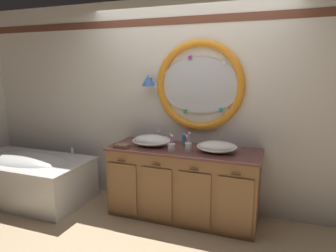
% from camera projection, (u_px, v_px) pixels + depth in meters
% --- Properties ---
extents(ground_plane, '(14.00, 14.00, 0.00)m').
position_uv_depth(ground_plane, '(172.00, 223.00, 3.45)').
color(ground_plane, tan).
extents(back_wall_assembly, '(6.40, 0.26, 2.60)m').
position_uv_depth(back_wall_assembly, '(189.00, 104.00, 3.73)').
color(back_wall_assembly, silver).
rests_on(back_wall_assembly, ground_plane).
extents(vanity_counter, '(1.77, 0.66, 0.84)m').
position_uv_depth(vanity_counter, '(183.00, 182.00, 3.56)').
color(vanity_counter, olive).
rests_on(vanity_counter, ground_plane).
extents(bathtub, '(1.68, 0.91, 0.67)m').
position_uv_depth(bathtub, '(28.00, 175.00, 4.06)').
color(bathtub, white).
rests_on(bathtub, ground_plane).
extents(sink_basin_left, '(0.47, 0.47, 0.13)m').
position_uv_depth(sink_basin_left, '(152.00, 140.00, 3.58)').
color(sink_basin_left, white).
rests_on(sink_basin_left, vanity_counter).
extents(sink_basin_right, '(0.45, 0.45, 0.12)m').
position_uv_depth(sink_basin_right, '(217.00, 147.00, 3.31)').
color(sink_basin_right, white).
rests_on(sink_basin_right, vanity_counter).
extents(faucet_set_left, '(0.23, 0.13, 0.15)m').
position_uv_depth(faucet_set_left, '(160.00, 137.00, 3.82)').
color(faucet_set_left, silver).
rests_on(faucet_set_left, vanity_counter).
extents(faucet_set_right, '(0.21, 0.11, 0.17)m').
position_uv_depth(faucet_set_right, '(221.00, 141.00, 3.55)').
color(faucet_set_right, silver).
rests_on(faucet_set_right, vanity_counter).
extents(toothbrush_holder_left, '(0.09, 0.09, 0.20)m').
position_uv_depth(toothbrush_holder_left, '(171.00, 147.00, 3.35)').
color(toothbrush_holder_left, white).
rests_on(toothbrush_holder_left, vanity_counter).
extents(toothbrush_holder_right, '(0.08, 0.08, 0.22)m').
position_uv_depth(toothbrush_holder_right, '(188.00, 147.00, 3.33)').
color(toothbrush_holder_right, white).
rests_on(toothbrush_holder_right, vanity_counter).
extents(soap_dispenser, '(0.05, 0.06, 0.16)m').
position_uv_depth(soap_dispenser, '(184.00, 140.00, 3.60)').
color(soap_dispenser, '#388EBC').
rests_on(soap_dispenser, vanity_counter).
extents(folded_hand_towel, '(0.18, 0.12, 0.03)m').
position_uv_depth(folded_hand_towel, '(122.00, 146.00, 3.53)').
color(folded_hand_towel, '#936B56').
rests_on(folded_hand_towel, vanity_counter).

